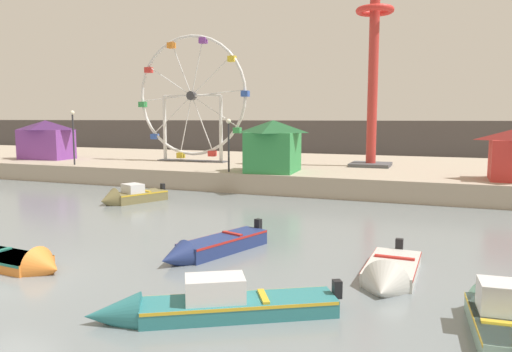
{
  "coord_description": "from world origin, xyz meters",
  "views": [
    {
      "loc": [
        11.81,
        -10.09,
        4.69
      ],
      "look_at": [
        3.57,
        11.14,
        1.96
      ],
      "focal_mm": 33.94,
      "sensor_mm": 36.0,
      "label": 1
    }
  ],
  "objects": [
    {
      "name": "ground_plane",
      "position": [
        0.0,
        0.0,
        0.0
      ],
      "size": [
        240.0,
        240.0,
        0.0
      ],
      "primitive_type": "plane",
      "color": "slate"
    },
    {
      "name": "quay_promenade",
      "position": [
        0.0,
        26.74,
        0.62
      ],
      "size": [
        110.0,
        18.73,
        1.24
      ],
      "primitive_type": "cube",
      "color": "tan",
      "rests_on": "ground_plane"
    },
    {
      "name": "distant_town_skyline",
      "position": [
        0.0,
        50.03,
        2.2
      ],
      "size": [
        140.0,
        3.0,
        4.4
      ],
      "primitive_type": "cube",
      "color": "#564C47",
      "rests_on": "ground_plane"
    },
    {
      "name": "motorboat_pale_grey",
      "position": [
        10.51,
        3.81,
        0.21
      ],
      "size": [
        1.53,
        4.11,
        1.35
      ],
      "rotation": [
        0.0,
        0.0,
        4.68
      ],
      "color": "silver",
      "rests_on": "ground_plane"
    },
    {
      "name": "motorboat_seafoam",
      "position": [
        13.21,
        1.74,
        0.32
      ],
      "size": [
        1.64,
        3.96,
        1.56
      ],
      "rotation": [
        0.0,
        0.0,
        1.65
      ],
      "color": "#93BCAD",
      "rests_on": "ground_plane"
    },
    {
      "name": "motorboat_olive_wood",
      "position": [
        -4.43,
        12.16,
        0.35
      ],
      "size": [
        2.78,
        4.01,
        1.42
      ],
      "rotation": [
        0.0,
        0.0,
        4.29
      ],
      "color": "olive",
      "rests_on": "ground_plane"
    },
    {
      "name": "motorboat_teal_painted",
      "position": [
        6.64,
        -0.38,
        0.3
      ],
      "size": [
        5.61,
        3.83,
        1.29
      ],
      "rotation": [
        0.0,
        0.0,
        3.67
      ],
      "color": "teal",
      "rests_on": "ground_plane"
    },
    {
      "name": "motorboat_orange_hull",
      "position": [
        -0.38,
        0.95,
        0.2
      ],
      "size": [
        4.2,
        1.61,
        1.24
      ],
      "rotation": [
        0.0,
        0.0,
        6.2
      ],
      "color": "orange",
      "rests_on": "ground_plane"
    },
    {
      "name": "motorboat_navy_blue",
      "position": [
        4.48,
        4.45,
        0.29
      ],
      "size": [
        2.46,
        4.7,
        1.09
      ],
      "rotation": [
        0.0,
        0.0,
        4.38
      ],
      "color": "navy",
      "rests_on": "ground_plane"
    },
    {
      "name": "ferris_wheel_white_frame",
      "position": [
        -7.0,
        24.24,
        6.24
      ],
      "size": [
        9.77,
        1.2,
        9.96
      ],
      "color": "silver",
      "rests_on": "quay_promenade"
    },
    {
      "name": "drop_tower_red_tower",
      "position": [
        6.95,
        25.31,
        8.57
      ],
      "size": [
        2.8,
        2.8,
        14.68
      ],
      "color": "#BC332D",
      "rests_on": "quay_promenade"
    },
    {
      "name": "carnival_booth_purple_stall",
      "position": [
        -19.57,
        21.65,
        2.94
      ],
      "size": [
        4.68,
        2.94,
        3.27
      ],
      "rotation": [
        0.0,
        0.0,
        0.05
      ],
      "color": "purple",
      "rests_on": "quay_promenade"
    },
    {
      "name": "carnival_booth_green_kiosk",
      "position": [
        1.57,
        19.31,
        2.97
      ],
      "size": [
        3.58,
        3.99,
        3.33
      ],
      "rotation": [
        0.0,
        0.0,
        0.07
      ],
      "color": "#33934C",
      "rests_on": "quay_promenade"
    },
    {
      "name": "promenade_lamp_near",
      "position": [
        -1.08,
        18.26,
        3.52
      ],
      "size": [
        0.32,
        0.32,
        3.42
      ],
      "color": "#2D2D33",
      "rests_on": "quay_promenade"
    },
    {
      "name": "promenade_lamp_far",
      "position": [
        -13.79,
        18.45,
        3.86
      ],
      "size": [
        0.32,
        0.32,
        4.02
      ],
      "color": "#2D2D33",
      "rests_on": "quay_promenade"
    }
  ]
}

